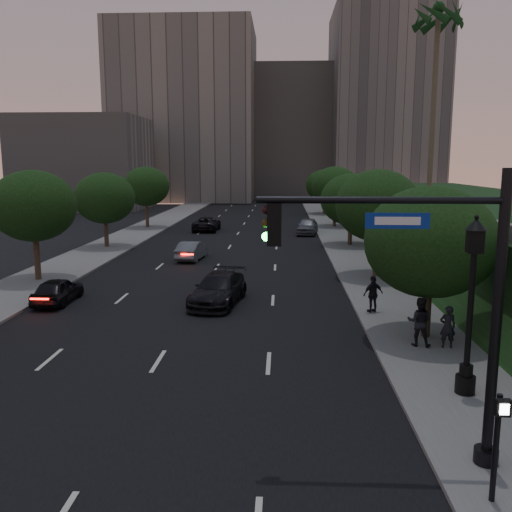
# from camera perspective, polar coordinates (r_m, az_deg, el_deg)

# --- Properties ---
(ground) EXTENTS (160.00, 160.00, 0.00)m
(ground) POSITION_cam_1_polar(r_m,az_deg,el_deg) (15.85, -14.47, -17.18)
(ground) COLOR black
(ground) RESTS_ON ground
(road_surface) EXTENTS (16.00, 140.00, 0.02)m
(road_surface) POSITION_cam_1_polar(r_m,az_deg,el_deg) (44.25, -3.05, 0.55)
(road_surface) COLOR black
(road_surface) RESTS_ON ground
(sidewalk_right) EXTENTS (4.50, 140.00, 0.15)m
(sidewalk_right) POSITION_cam_1_polar(r_m,az_deg,el_deg) (44.40, 10.23, 0.52)
(sidewalk_right) COLOR slate
(sidewalk_right) RESTS_ON ground
(sidewalk_left) EXTENTS (4.50, 140.00, 0.15)m
(sidewalk_left) POSITION_cam_1_polar(r_m,az_deg,el_deg) (46.40, -15.74, 0.70)
(sidewalk_left) COLOR slate
(sidewalk_left) RESTS_ON ground
(parapet_wall) EXTENTS (0.35, 90.00, 0.70)m
(parapet_wall) POSITION_cam_1_polar(r_m,az_deg,el_deg) (42.52, 15.12, 5.74)
(parapet_wall) COLOR slate
(parapet_wall) RESTS_ON embankment
(office_block_left) EXTENTS (26.00, 20.00, 32.00)m
(office_block_left) POSITION_cam_1_polar(r_m,az_deg,el_deg) (107.42, -7.39, 14.46)
(office_block_left) COLOR gray
(office_block_left) RESTS_ON ground
(office_block_mid) EXTENTS (22.00, 18.00, 26.00)m
(office_block_mid) POSITION_cam_1_polar(r_m,az_deg,el_deg) (115.61, 3.60, 12.69)
(office_block_mid) COLOR #9D9A90
(office_block_mid) RESTS_ON ground
(office_block_right) EXTENTS (20.00, 22.00, 36.00)m
(office_block_right) POSITION_cam_1_polar(r_m,az_deg,el_deg) (111.72, 13.28, 15.13)
(office_block_right) COLOR gray
(office_block_right) RESTS_ON ground
(office_block_filler) EXTENTS (18.00, 16.00, 14.00)m
(office_block_filler) POSITION_cam_1_polar(r_m,az_deg,el_deg) (88.83, -17.53, 9.27)
(office_block_filler) COLOR #9D9A90
(office_block_filler) RESTS_ON ground
(tree_right_a) EXTENTS (5.20, 5.20, 6.24)m
(tree_right_a) POSITION_cam_1_polar(r_m,az_deg,el_deg) (22.45, 17.87, 1.42)
(tree_right_a) COLOR #38281C
(tree_right_a) RESTS_ON ground
(tree_right_b) EXTENTS (5.20, 5.20, 6.74)m
(tree_right_b) POSITION_cam_1_polar(r_m,az_deg,el_deg) (34.06, 12.70, 5.19)
(tree_right_b) COLOR #38281C
(tree_right_b) RESTS_ON ground
(tree_right_c) EXTENTS (5.20, 5.20, 6.24)m
(tree_right_c) POSITION_cam_1_polar(r_m,az_deg,el_deg) (46.92, 9.97, 5.87)
(tree_right_c) COLOR #38281C
(tree_right_c) RESTS_ON ground
(tree_right_d) EXTENTS (5.20, 5.20, 6.74)m
(tree_right_d) POSITION_cam_1_polar(r_m,az_deg,el_deg) (60.79, 8.34, 7.24)
(tree_right_d) COLOR #38281C
(tree_right_d) RESTS_ON ground
(tree_right_e) EXTENTS (5.20, 5.20, 6.24)m
(tree_right_e) POSITION_cam_1_polar(r_m,az_deg,el_deg) (75.74, 7.24, 7.38)
(tree_right_e) COLOR #38281C
(tree_right_e) RESTS_ON ground
(tree_left_b) EXTENTS (5.00, 5.00, 6.71)m
(tree_left_b) POSITION_cam_1_polar(r_m,az_deg,el_deg) (34.82, -22.38, 4.89)
(tree_left_b) COLOR #38281C
(tree_left_b) RESTS_ON ground
(tree_left_c) EXTENTS (5.00, 5.00, 6.34)m
(tree_left_c) POSITION_cam_1_polar(r_m,az_deg,el_deg) (46.92, -15.65, 5.88)
(tree_left_c) COLOR #38281C
(tree_left_c) RESTS_ON ground
(tree_left_d) EXTENTS (5.00, 5.00, 6.71)m
(tree_left_d) POSITION_cam_1_polar(r_m,az_deg,el_deg) (60.33, -11.49, 7.19)
(tree_left_d) COLOR #38281C
(tree_left_d) RESTS_ON ground
(palm_far) EXTENTS (3.20, 3.20, 15.50)m
(palm_far) POSITION_cam_1_polar(r_m,az_deg,el_deg) (46.19, 18.63, 22.49)
(palm_far) COLOR #4C4233
(palm_far) RESTS_ON embankment
(traffic_signal_mast) EXTENTS (5.68, 0.56, 7.00)m
(traffic_signal_mast) POSITION_cam_1_polar(r_m,az_deg,el_deg) (12.99, 19.49, -6.11)
(traffic_signal_mast) COLOR black
(traffic_signal_mast) RESTS_ON ground
(street_lamp) EXTENTS (0.64, 0.64, 5.62)m
(street_lamp) POSITION_cam_1_polar(r_m,az_deg,el_deg) (17.48, 21.60, -5.74)
(street_lamp) COLOR black
(street_lamp) RESTS_ON ground
(pedestrian_signal) EXTENTS (0.30, 0.33, 2.50)m
(pedestrian_signal) POSITION_cam_1_polar(r_m,az_deg,el_deg) (12.62, 24.09, -17.16)
(pedestrian_signal) COLOR black
(pedestrian_signal) RESTS_ON ground
(sedan_near_left) EXTENTS (1.59, 3.93, 1.34)m
(sedan_near_left) POSITION_cam_1_polar(r_m,az_deg,el_deg) (29.52, -20.16, -3.42)
(sedan_near_left) COLOR black
(sedan_near_left) RESTS_ON ground
(sedan_mid_left) EXTENTS (1.97, 4.39, 1.40)m
(sedan_mid_left) POSITION_cam_1_polar(r_m,az_deg,el_deg) (40.40, -6.74, 0.60)
(sedan_mid_left) COLOR slate
(sedan_mid_left) RESTS_ON ground
(sedan_far_left) EXTENTS (2.56, 5.41, 1.49)m
(sedan_far_left) POSITION_cam_1_polar(r_m,az_deg,el_deg) (57.50, -5.21, 3.40)
(sedan_far_left) COLOR black
(sedan_far_left) RESTS_ON ground
(sedan_near_right) EXTENTS (2.90, 5.52, 1.53)m
(sedan_near_right) POSITION_cam_1_polar(r_m,az_deg,el_deg) (27.62, -3.98, -3.51)
(sedan_near_right) COLOR black
(sedan_near_right) RESTS_ON ground
(sedan_far_right) EXTENTS (2.59, 5.04, 1.64)m
(sedan_far_right) POSITION_cam_1_polar(r_m,az_deg,el_deg) (54.65, 5.42, 3.14)
(sedan_far_right) COLOR slate
(sedan_far_right) RESTS_ON ground
(pedestrian_a) EXTENTS (0.61, 0.41, 1.65)m
(pedestrian_a) POSITION_cam_1_polar(r_m,az_deg,el_deg) (21.92, 19.52, -7.04)
(pedestrian_a) COLOR black
(pedestrian_a) RESTS_ON sidewalk_right
(pedestrian_b) EXTENTS (1.08, 0.94, 1.91)m
(pedestrian_b) POSITION_cam_1_polar(r_m,az_deg,el_deg) (21.79, 16.82, -6.63)
(pedestrian_b) COLOR black
(pedestrian_b) RESTS_ON sidewalk_right
(pedestrian_c) EXTENTS (1.11, 0.80, 1.75)m
(pedestrian_c) POSITION_cam_1_polar(r_m,az_deg,el_deg) (26.05, 12.23, -3.93)
(pedestrian_c) COLOR black
(pedestrian_c) RESTS_ON sidewalk_right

